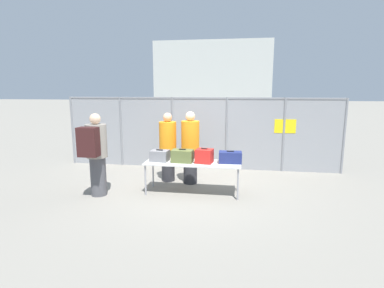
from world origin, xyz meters
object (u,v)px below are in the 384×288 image
Objects in this scene: suitcase_navy at (230,157)px; utility_trailer at (250,147)px; traveler_hooded at (95,152)px; suitcase_olive at (182,156)px; security_worker_near at (190,147)px; suitcase_red at (204,156)px; inspection_table at (193,164)px; security_worker_far at (168,146)px; suitcase_grey at (160,156)px.

suitcase_navy reaches higher than utility_trailer.
suitcase_olive is at bearing 22.40° from traveler_hooded.
traveler_hooded is at bearing 51.48° from security_worker_near.
security_worker_near is (-0.44, 0.74, 0.06)m from suitcase_red.
suitcase_olive is 0.51m from suitcase_red.
inspection_table is 4.46× the size of suitcase_olive.
utility_trailer is (1.63, 3.29, -0.59)m from security_worker_near.
suitcase_olive is at bearing 103.05° from security_worker_near.
traveler_hooded is 1.04× the size of security_worker_far.
security_worker_near is (-1.02, 0.65, 0.09)m from suitcase_navy.
utility_trailer is at bearing -98.30° from security_worker_near.
inspection_table reaches higher than utility_trailer.
security_worker_far is (-1.05, 0.86, 0.04)m from suitcase_red.
suitcase_navy is at bearing 2.41° from suitcase_grey.
suitcase_red is 0.22× the size of traveler_hooded.
suitcase_olive is 0.27× the size of security_worker_far.
suitcase_grey is 0.24× the size of security_worker_far.
suitcase_navy is 0.28× the size of traveler_hooded.
suitcase_grey is 4.61m from utility_trailer.
security_worker_near is at bearing 39.96° from traveler_hooded.
security_worker_near reaches higher than suitcase_grey.
suitcase_navy is at bearing 4.90° from suitcase_olive.
suitcase_red is (0.51, 0.00, 0.02)m from suitcase_olive.
security_worker_near is at bearing 49.63° from suitcase_grey.
inspection_table is at bearing -109.89° from utility_trailer.
security_worker_near is 0.62m from security_worker_far.
security_worker_far is at bearing 90.12° from suitcase_grey.
suitcase_olive is 0.13× the size of utility_trailer.
suitcase_grey is at bearing 178.76° from suitcase_red.
traveler_hooded reaches higher than security_worker_near.
suitcase_grey reaches higher than utility_trailer.
suitcase_red is at bearing 0.71° from inspection_table.
security_worker_far is at bearing -125.29° from utility_trailer.
suitcase_navy is 3.01m from traveler_hooded.
suitcase_grey is 0.88× the size of suitcase_olive.
suitcase_olive is at bearing -179.76° from suitcase_red.
traveler_hooded is 1.91m from security_worker_far.
suitcase_red is at bearing 0.24° from suitcase_olive.
suitcase_navy is (1.63, 0.07, 0.00)m from suitcase_grey.
security_worker_far is at bearing 53.13° from traveler_hooded.
security_worker_far reaches higher than suitcase_grey.
traveler_hooded is (-2.95, -0.62, 0.16)m from suitcase_navy.
suitcase_navy is at bearing 142.37° from security_worker_far.
traveler_hooded is (-1.31, -0.55, 0.17)m from suitcase_grey.
utility_trailer is at bearing -137.83° from security_worker_far.
utility_trailer is at bearing 58.62° from traveler_hooded.
suitcase_red reaches higher than suitcase_olive.
suitcase_red is 0.11× the size of utility_trailer.
suitcase_olive reaches higher than inspection_table.
inspection_table is at bearing 119.85° from security_worker_far.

